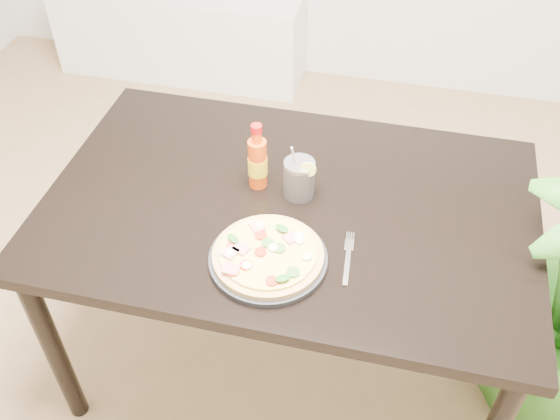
% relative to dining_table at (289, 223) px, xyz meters
% --- Properties ---
extents(floor, '(4.50, 4.50, 0.00)m').
position_rel_dining_table_xyz_m(floor, '(-0.23, -0.31, -0.67)').
color(floor, '#9E7A51').
rests_on(floor, ground).
extents(dining_table, '(1.40, 0.90, 0.75)m').
position_rel_dining_table_xyz_m(dining_table, '(0.00, 0.00, 0.00)').
color(dining_table, black).
rests_on(dining_table, ground).
extents(plate, '(0.31, 0.31, 0.02)m').
position_rel_dining_table_xyz_m(plate, '(-0.00, -0.23, 0.09)').
color(plate, black).
rests_on(plate, dining_table).
extents(pizza, '(0.29, 0.29, 0.03)m').
position_rel_dining_table_xyz_m(pizza, '(-0.01, -0.23, 0.11)').
color(pizza, tan).
rests_on(pizza, plate).
extents(hot_sauce_bottle, '(0.06, 0.06, 0.21)m').
position_rel_dining_table_xyz_m(hot_sauce_bottle, '(-0.11, 0.05, 0.17)').
color(hot_sauce_bottle, '#E7480D').
rests_on(hot_sauce_bottle, dining_table).
extents(cola_cup, '(0.10, 0.09, 0.18)m').
position_rel_dining_table_xyz_m(cola_cup, '(0.02, 0.04, 0.14)').
color(cola_cup, black).
rests_on(cola_cup, dining_table).
extents(fork, '(0.03, 0.19, 0.00)m').
position_rel_dining_table_xyz_m(fork, '(0.19, -0.17, 0.09)').
color(fork, silver).
rests_on(fork, dining_table).
extents(plant_pot, '(0.28, 0.28, 0.22)m').
position_rel_dining_table_xyz_m(plant_pot, '(0.89, 0.03, -0.56)').
color(plant_pot, brown).
rests_on(plant_pot, ground).
extents(media_console, '(1.40, 0.34, 0.50)m').
position_rel_dining_table_xyz_m(media_console, '(-1.03, 1.76, -0.42)').
color(media_console, white).
rests_on(media_console, ground).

